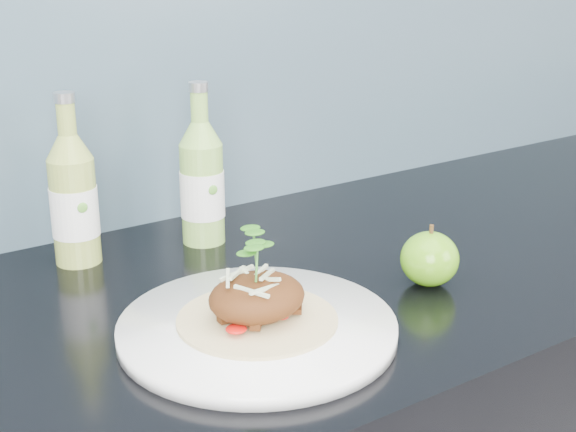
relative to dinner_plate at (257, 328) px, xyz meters
name	(u,v)px	position (x,y,z in m)	size (l,w,h in m)	color
dinner_plate	(257,328)	(0.00, 0.00, 0.00)	(0.36, 0.36, 0.02)	white
pork_taco	(257,295)	(0.00, 0.00, 0.04)	(0.17, 0.17, 0.10)	tan
green_apple	(430,259)	(0.24, -0.01, 0.03)	(0.09, 0.09, 0.08)	#37880E
cider_bottle_left	(74,200)	(-0.08, 0.30, 0.08)	(0.08, 0.08, 0.22)	#93A745
cider_bottle_right	(202,183)	(0.09, 0.28, 0.08)	(0.07, 0.07, 0.22)	#84B94D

